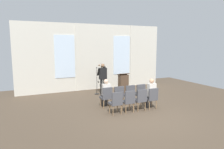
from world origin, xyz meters
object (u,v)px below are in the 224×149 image
Objects in this scene: speaker at (103,76)px; chair_r1_c3 at (152,97)px; audience_r0_c0 at (106,92)px; chair_r0_c0 at (106,96)px; chair_r0_c1 at (118,95)px; chair_r1_c0 at (116,102)px; mic_stand at (97,88)px; lectern at (123,83)px; audience_r1_c3 at (151,92)px; chair_r1_c1 at (129,100)px; chair_r1_c2 at (141,98)px; chair_r0_c2 at (129,93)px; chair_r0_c3 at (140,92)px.

speaker is 1.86× the size of chair_r1_c3.
speaker is at bearing 71.06° from audience_r0_c0.
chair_r0_c1 is at bearing 0.00° from chair_r0_c0.
chair_r0_c0 is 1.00m from chair_r1_c0.
mic_stand is 2.57m from audience_r0_c0.
lectern is at bearing -7.18° from mic_stand.
mic_stand is at bearing 109.57° from audience_r1_c3.
chair_r1_c2 is (0.58, 0.00, 0.00)m from chair_r1_c1.
chair_r0_c1 is 1.00× the size of chair_r0_c2.
chair_r0_c0 is 1.00× the size of chair_r1_c0.
chair_r1_c0 and chair_r1_c2 have the same top height.
lectern is 3.31m from audience_r1_c3.
chair_r0_c0 and chair_r1_c1 have the same top height.
chair_r0_c3 is (1.24, -2.57, 0.20)m from mic_stand.
lectern reaches higher than chair_r0_c0.
chair_r0_c2 is at bearing -75.60° from mic_stand.
chair_r0_c3 is 0.94m from audience_r1_c3.
audience_r0_c0 is 0.61m from chair_r0_c1.
chair_r0_c1 and chair_r1_c3 have the same top height.
audience_r1_c3 is (-0.35, -3.29, 0.19)m from lectern.
chair_r0_c3 is 2.01m from chair_r1_c0.
chair_r0_c0 and chair_r0_c3 have the same top height.
chair_r1_c0 is (0.00, -1.00, 0.00)m from chair_r0_c0.
lectern is at bearing 58.16° from chair_r1_c0.
lectern is 1.23× the size of chair_r1_c1.
chair_r0_c2 is (-0.93, -2.37, -0.02)m from lectern.
chair_r1_c0 is 0.58m from chair_r1_c1.
chair_r0_c1 is 1.00m from chair_r1_c1.
mic_stand reaches higher than chair_r1_c3.
audience_r1_c3 is at bearing -27.80° from chair_r0_c0.
audience_r1_c3 is at bearing 3.94° from chair_r1_c1.
speaker is 1.86× the size of chair_r1_c2.
chair_r0_c0 is 2.01m from chair_r1_c3.
mic_stand is 2.63m from chair_r0_c0.
audience_r1_c3 is (0.58, 0.08, 0.21)m from chair_r1_c2.
chair_r1_c1 is at bearing -114.16° from lectern.
speaker is 1.37m from lectern.
chair_r0_c1 is at bearing 180.00° from chair_r0_c3.
chair_r1_c3 is (1.74, -1.00, 0.00)m from chair_r0_c0.
audience_r0_c0 is (0.00, 0.08, 0.18)m from chair_r0_c0.
chair_r0_c0 is at bearing -90.00° from audience_r0_c0.
audience_r1_c3 is at bearing -38.34° from chair_r0_c1.
chair_r0_c0 is 1.00× the size of chair_r1_c3.
chair_r0_c2 is 0.70× the size of audience_r1_c3.
chair_r0_c0 is 1.00× the size of chair_r0_c2.
chair_r1_c3 is at bearing -90.00° from chair_r0_c3.
lectern is at bearing 47.56° from audience_r0_c0.
mic_stand reaches higher than chair_r0_c3.
chair_r0_c3 is 1.00× the size of chair_r1_c3.
audience_r0_c0 is at bearing 171.87° from chair_r0_c1.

